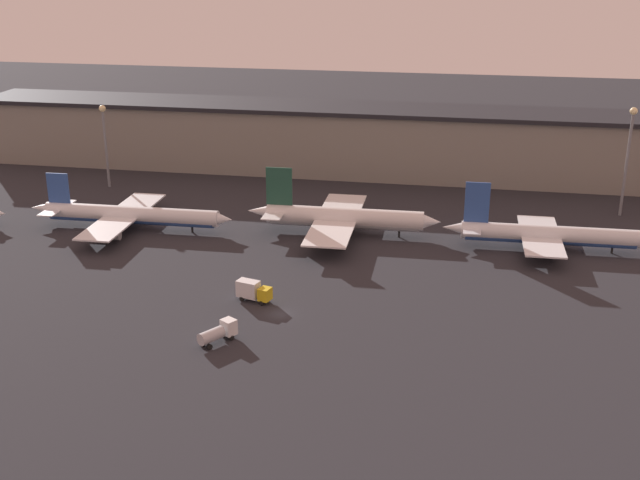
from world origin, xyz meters
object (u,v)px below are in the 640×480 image
(airplane_1, at_px, (129,215))
(service_vehicle_1, at_px, (218,333))
(airplane_3, at_px, (547,235))
(airplane_2, at_px, (342,218))
(service_vehicle_2, at_px, (253,290))

(airplane_1, relative_size, service_vehicle_1, 6.99)
(airplane_1, xyz_separation_m, service_vehicle_1, (37.81, -51.42, -1.58))
(airplane_3, bearing_deg, airplane_2, 176.66)
(airplane_1, relative_size, airplane_3, 1.09)
(airplane_2, bearing_deg, service_vehicle_1, -102.57)
(airplane_1, height_order, service_vehicle_2, airplane_1)
(airplane_2, bearing_deg, service_vehicle_2, -105.61)
(airplane_1, xyz_separation_m, airplane_2, (49.41, 5.62, 0.50))
(service_vehicle_2, bearing_deg, airplane_1, 154.49)
(service_vehicle_1, bearing_deg, airplane_3, -12.62)
(service_vehicle_1, height_order, service_vehicle_2, service_vehicle_2)
(airplane_1, distance_m, service_vehicle_2, 51.95)
(service_vehicle_1, bearing_deg, service_vehicle_2, 29.02)
(airplane_2, xyz_separation_m, service_vehicle_2, (-10.31, -39.81, -1.77))
(airplane_1, distance_m, airplane_2, 49.73)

